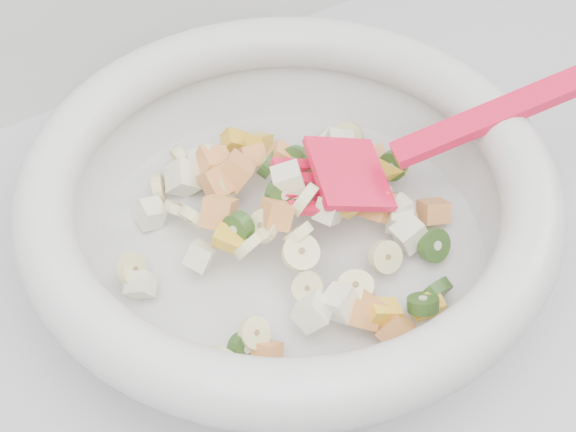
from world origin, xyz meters
TOP-DOWN VIEW (x-y plane):
  - mixing_bowl at (-0.15, 1.46)m, footprint 0.49×0.39m

SIDE VIEW (x-z plane):
  - mixing_bowl at x=-0.15m, z-range 0.89..1.03m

